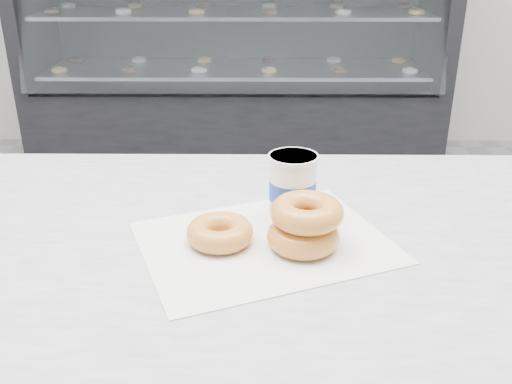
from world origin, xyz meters
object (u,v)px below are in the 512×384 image
Objects in this scene: donut_stack at (305,224)px; coffee_cup at (293,186)px; display_case at (236,83)px; donut_single at (220,232)px.

donut_stack is 1.39× the size of coffee_cup.
display_case is at bearing 86.60° from coffee_cup.
donut_stack is at bearing -90.47° from coffee_cup.
donut_stack is 0.10m from coffee_cup.
coffee_cup is at bearing 97.34° from donut_stack.
coffee_cup is (-0.01, 0.10, 0.01)m from donut_stack.
display_case is at bearing 92.03° from donut_single.
donut_single is 0.67× the size of donut_stack.
display_case is at bearing 94.52° from donut_stack.
donut_single is at bearing -87.97° from display_case.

